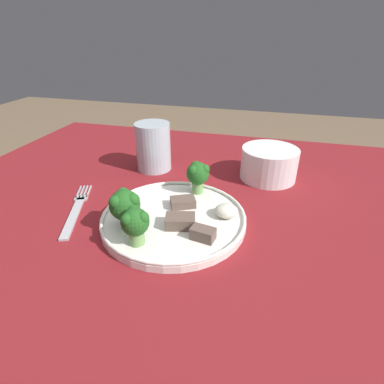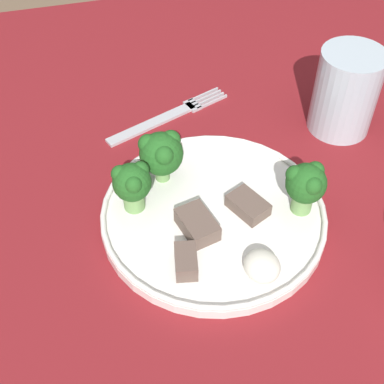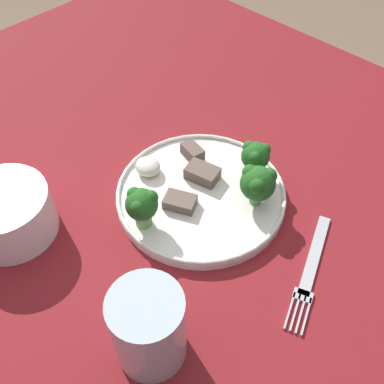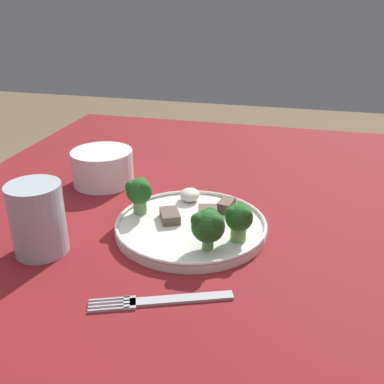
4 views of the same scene
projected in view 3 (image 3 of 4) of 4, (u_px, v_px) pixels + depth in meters
name	position (u px, v px, depth m)	size (l,w,h in m)	color
ground_plane	(182.00, 365.00, 1.27)	(8.00, 8.00, 0.00)	#7F664C
table	(176.00, 222.00, 0.76)	(1.16, 0.98, 0.78)	maroon
dinner_plate	(199.00, 196.00, 0.65)	(0.24, 0.24, 0.02)	white
fork	(310.00, 269.00, 0.58)	(0.08, 0.18, 0.00)	#B2B2B7
cream_bowl	(8.00, 215.00, 0.60)	(0.12, 0.12, 0.07)	white
drinking_glass	(149.00, 330.00, 0.47)	(0.08, 0.08, 0.11)	#B2C1CC
broccoli_floret_near_rim_left	(142.00, 205.00, 0.58)	(0.04, 0.04, 0.06)	#709E56
broccoli_floret_center_left	(255.00, 157.00, 0.64)	(0.04, 0.04, 0.06)	#709E56
broccoli_floret_back_left	(258.00, 183.00, 0.61)	(0.05, 0.05, 0.06)	#709E56
meat_slice_front_slice	(192.00, 152.00, 0.69)	(0.04, 0.03, 0.02)	brown
meat_slice_middle_slice	(180.00, 202.00, 0.63)	(0.05, 0.04, 0.02)	brown
meat_slice_rear_slice	(202.00, 173.00, 0.66)	(0.05, 0.04, 0.02)	brown
sauce_dollop	(148.00, 167.00, 0.67)	(0.04, 0.04, 0.02)	silver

